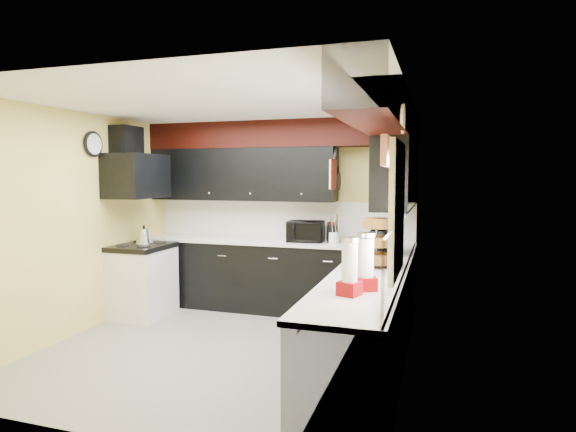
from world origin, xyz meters
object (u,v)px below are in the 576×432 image
(knife_block, at_px, (332,233))
(kettle, at_px, (144,236))
(microwave, at_px, (386,241))
(utensil_crock, at_px, (334,238))
(toaster_oven, at_px, (306,231))

(knife_block, relative_size, kettle, 1.16)
(microwave, bearing_deg, kettle, 88.27)
(microwave, height_order, utensil_crock, microwave)
(utensil_crock, bearing_deg, knife_block, 121.67)
(microwave, height_order, kettle, microwave)
(utensil_crock, bearing_deg, toaster_oven, 173.42)
(microwave, xyz_separation_m, kettle, (-3.04, -0.07, -0.06))
(microwave, xyz_separation_m, utensil_crock, (-0.70, 0.54, -0.06))
(toaster_oven, relative_size, kettle, 2.15)
(toaster_oven, relative_size, knife_block, 1.86)
(toaster_oven, xyz_separation_m, kettle, (-1.96, -0.66, -0.06))
(microwave, bearing_deg, toaster_oven, 58.45)
(microwave, relative_size, kettle, 2.25)
(toaster_oven, bearing_deg, kettle, -165.86)
(toaster_oven, bearing_deg, microwave, -32.97)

